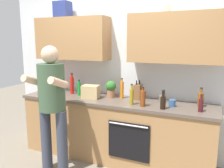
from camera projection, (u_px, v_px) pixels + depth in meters
name	position (u px, v px, depth m)	size (l,w,h in m)	color
ground_plane	(114.00, 157.00, 3.51)	(12.00, 12.00, 0.00)	#756B5B
back_wall_unit	(121.00, 57.00, 3.49)	(4.00, 0.38, 2.50)	silver
counter	(114.00, 129.00, 3.43)	(2.84, 0.67, 0.90)	#A37547
person_standing	(52.00, 100.00, 2.97)	(0.49, 0.45, 1.68)	#383D4C
bottle_juice	(122.00, 90.00, 3.42)	(0.06, 0.06, 0.30)	orange
bottle_hotsauce	(72.00, 85.00, 3.73)	(0.06, 0.06, 0.33)	red
bottle_soy	(163.00, 102.00, 2.87)	(0.07, 0.07, 0.24)	black
bottle_oil	(132.00, 96.00, 3.07)	(0.05, 0.05, 0.28)	olive
bottle_syrup	(201.00, 99.00, 2.97)	(0.07, 0.07, 0.25)	#8C4C14
bottle_wine	(201.00, 105.00, 2.76)	(0.06, 0.06, 0.22)	#471419
bottle_vinegar	(143.00, 98.00, 2.99)	(0.07, 0.07, 0.25)	brown
bottle_soda	(79.00, 89.00, 3.61)	(0.05, 0.05, 0.25)	#198C33
cup_tea	(172.00, 103.00, 2.99)	(0.09, 0.09, 0.09)	#33598C
cup_stoneware	(162.00, 99.00, 3.21)	(0.08, 0.08, 0.09)	slate
cup_coffee	(58.00, 88.00, 3.93)	(0.07, 0.07, 0.10)	white
knife_block	(138.00, 92.00, 3.36)	(0.10, 0.14, 0.28)	brown
potted_herb	(111.00, 88.00, 3.47)	(0.16, 0.16, 0.26)	#9E6647
grocery_bag_crisps	(48.00, 89.00, 3.72)	(0.22, 0.20, 0.16)	red
grocery_bag_bread	(91.00, 92.00, 3.44)	(0.25, 0.18, 0.19)	tan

